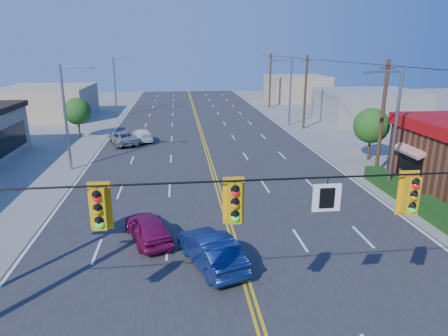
{
  "coord_description": "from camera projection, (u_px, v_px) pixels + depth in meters",
  "views": [
    {
      "loc": [
        -2.54,
        -9.24,
        9.14
      ],
      "look_at": [
        0.13,
        13.67,
        2.2
      ],
      "focal_mm": 32.0,
      "sensor_mm": 36.0,
      "label": 1
    }
  ],
  "objects": [
    {
      "name": "road",
      "position": [
        213.0,
        172.0,
        30.71
      ],
      "size": [
        20.0,
        120.0,
        0.06
      ],
      "primitive_type": "cube",
      "color": "#2D2D30",
      "rests_on": "ground"
    },
    {
      "name": "signal_span",
      "position": [
        276.0,
        220.0,
        10.28
      ],
      "size": [
        24.32,
        0.34,
        9.0
      ],
      "color": "#47301E",
      "rests_on": "ground"
    },
    {
      "name": "streetlight_se",
      "position": [
        393.0,
        125.0,
        24.91
      ],
      "size": [
        2.55,
        0.25,
        8.0
      ],
      "color": "gray",
      "rests_on": "ground"
    },
    {
      "name": "streetlight_ne",
      "position": [
        289.0,
        88.0,
        47.74
      ],
      "size": [
        2.55,
        0.25,
        8.0
      ],
      "color": "gray",
      "rests_on": "ground"
    },
    {
      "name": "streetlight_sw",
      "position": [
        68.0,
        112.0,
        30.13
      ],
      "size": [
        2.55,
        0.25,
        8.0
      ],
      "color": "gray",
      "rests_on": "ground"
    },
    {
      "name": "streetlight_nw",
      "position": [
        116.0,
        83.0,
        54.86
      ],
      "size": [
        2.55,
        0.25,
        8.0
      ],
      "color": "gray",
      "rests_on": "ground"
    },
    {
      "name": "utility_pole_near",
      "position": [
        382.0,
        119.0,
        28.96
      ],
      "size": [
        0.28,
        0.28,
        8.4
      ],
      "primitive_type": "cylinder",
      "color": "#47301E",
      "rests_on": "ground"
    },
    {
      "name": "utility_pole_mid",
      "position": [
        305.0,
        93.0,
        46.08
      ],
      "size": [
        0.28,
        0.28,
        8.4
      ],
      "primitive_type": "cylinder",
      "color": "#47301E",
      "rests_on": "ground"
    },
    {
      "name": "utility_pole_far",
      "position": [
        270.0,
        81.0,
        63.2
      ],
      "size": [
        0.28,
        0.28,
        8.4
      ],
      "primitive_type": "cylinder",
      "color": "#47301E",
      "rests_on": "ground"
    },
    {
      "name": "tree_kfc_rear",
      "position": [
        371.0,
        126.0,
        33.28
      ],
      "size": [
        2.94,
        2.94,
        4.41
      ],
      "color": "#47301E",
      "rests_on": "ground"
    },
    {
      "name": "tree_west",
      "position": [
        77.0,
        111.0,
        41.79
      ],
      "size": [
        2.8,
        2.8,
        4.2
      ],
      "color": "#47301E",
      "rests_on": "ground"
    },
    {
      "name": "bld_east_mid",
      "position": [
        368.0,
        106.0,
        51.61
      ],
      "size": [
        12.0,
        10.0,
        4.0
      ],
      "primitive_type": "cube",
      "color": "gray",
      "rests_on": "ground"
    },
    {
      "name": "bld_west_far",
      "position": [
        49.0,
        102.0,
        54.53
      ],
      "size": [
        11.0,
        12.0,
        4.2
      ],
      "primitive_type": "cube",
      "color": "tan",
      "rests_on": "ground"
    },
    {
      "name": "bld_east_far",
      "position": [
        297.0,
        88.0,
        72.14
      ],
      "size": [
        10.0,
        10.0,
        4.4
      ],
      "primitive_type": "cube",
      "color": "tan",
      "rests_on": "ground"
    },
    {
      "name": "car_magenta",
      "position": [
        148.0,
        229.0,
        19.5
      ],
      "size": [
        2.85,
        4.31,
        1.36
      ],
      "primitive_type": "imported",
      "rotation": [
        0.0,
        0.0,
        3.48
      ],
      "color": "maroon",
      "rests_on": "ground"
    },
    {
      "name": "car_blue",
      "position": [
        211.0,
        251.0,
        17.22
      ],
      "size": [
        2.94,
        4.7,
        1.46
      ],
      "primitive_type": "imported",
      "rotation": [
        0.0,
        0.0,
        3.48
      ],
      "color": "#0E1F52",
      "rests_on": "ground"
    },
    {
      "name": "car_white",
      "position": [
        141.0,
        136.0,
        40.56
      ],
      "size": [
        2.98,
        4.56,
        1.23
      ],
      "primitive_type": "imported",
      "rotation": [
        0.0,
        0.0,
        3.47
      ],
      "color": "white",
      "rests_on": "ground"
    },
    {
      "name": "car_silver",
      "position": [
        123.0,
        138.0,
        39.18
      ],
      "size": [
        3.62,
        5.25,
        1.33
      ],
      "primitive_type": "imported",
      "rotation": [
        0.0,
        0.0,
        3.46
      ],
      "color": "#B3B3B8",
      "rests_on": "ground"
    }
  ]
}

